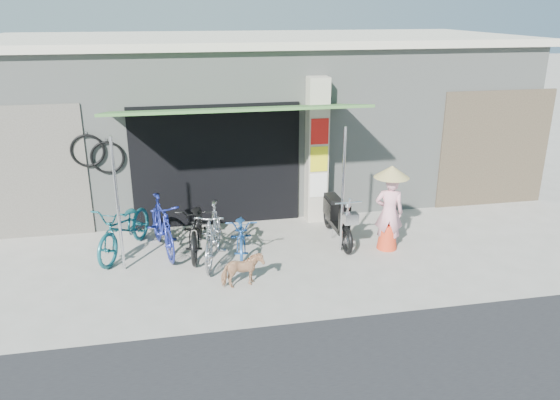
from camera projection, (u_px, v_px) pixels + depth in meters
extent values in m
plane|color=#AAA499|center=(303.00, 274.00, 9.30)|extent=(80.00, 80.00, 0.00)
cube|color=gray|center=(256.00, 116.00, 13.43)|extent=(12.00, 5.00, 3.50)
cube|color=beige|center=(255.00, 39.00, 12.82)|extent=(12.30, 5.30, 0.16)
cube|color=black|center=(217.00, 166.00, 11.05)|extent=(3.40, 0.06, 2.50)
cube|color=black|center=(218.00, 198.00, 11.29)|extent=(3.06, 0.04, 1.10)
torus|color=black|center=(107.00, 157.00, 10.53)|extent=(0.65, 0.05, 0.65)
cylinder|color=silver|center=(106.00, 141.00, 10.44)|extent=(0.02, 0.02, 0.12)
torus|color=black|center=(88.00, 151.00, 10.42)|extent=(0.65, 0.05, 0.65)
cylinder|color=silver|center=(86.00, 134.00, 10.33)|extent=(0.02, 0.02, 0.12)
cube|color=#BBB2A0|center=(316.00, 151.00, 11.22)|extent=(0.42, 0.42, 3.00)
cube|color=red|center=(320.00, 131.00, 10.86)|extent=(0.36, 0.02, 0.52)
cube|color=yellow|center=(319.00, 159.00, 11.06)|extent=(0.36, 0.02, 0.52)
cube|color=white|center=(318.00, 185.00, 11.24)|extent=(0.36, 0.02, 0.50)
cube|color=#39682E|center=(235.00, 110.00, 9.81)|extent=(4.60, 1.88, 0.35)
cylinder|color=silver|center=(118.00, 206.00, 9.06)|extent=(0.05, 0.05, 2.36)
cylinder|color=silver|center=(343.00, 191.00, 9.76)|extent=(0.05, 0.05, 2.36)
cube|color=brown|center=(495.00, 149.00, 12.17)|extent=(2.60, 0.06, 2.60)
cube|color=#6B665B|center=(16.00, 174.00, 10.35)|extent=(2.60, 0.06, 2.60)
imported|color=#165963|center=(125.00, 228.00, 9.93)|extent=(1.36, 2.00, 0.99)
imported|color=navy|center=(162.00, 226.00, 9.97)|extent=(0.87, 1.80, 1.04)
imported|color=black|center=(197.00, 226.00, 10.02)|extent=(0.87, 1.92, 0.98)
imported|color=#A5A6AA|center=(213.00, 234.00, 9.60)|extent=(0.85, 1.80, 1.04)
imported|color=#22559E|center=(242.00, 234.00, 9.88)|extent=(0.72, 1.60, 0.81)
imported|color=tan|center=(242.00, 270.00, 8.79)|extent=(0.73, 0.44, 0.57)
torus|color=black|center=(347.00, 241.00, 9.99)|extent=(0.09, 0.51, 0.51)
torus|color=black|center=(328.00, 216.00, 11.14)|extent=(0.09, 0.51, 0.51)
cube|color=black|center=(337.00, 224.00, 10.54)|extent=(0.21, 0.91, 0.10)
cube|color=black|center=(333.00, 208.00, 10.78)|extent=(0.25, 0.53, 0.33)
cube|color=black|center=(333.00, 198.00, 10.71)|extent=(0.23, 0.53, 0.09)
cube|color=black|center=(345.00, 219.00, 10.05)|extent=(0.21, 0.10, 0.54)
cylinder|color=silver|center=(348.00, 203.00, 9.77)|extent=(0.50, 0.03, 0.03)
cube|color=silver|center=(351.00, 218.00, 9.69)|extent=(0.25, 0.19, 0.19)
imported|color=pink|center=(389.00, 213.00, 10.05)|extent=(0.60, 0.49, 1.44)
cone|color=red|center=(387.00, 237.00, 10.21)|extent=(0.38, 0.38, 0.46)
cone|color=tan|center=(392.00, 172.00, 9.78)|extent=(0.64, 0.64, 0.22)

